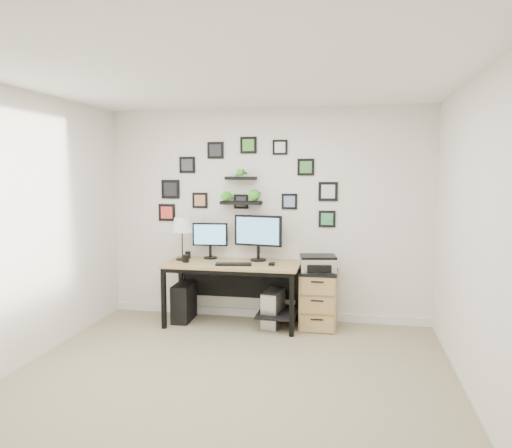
% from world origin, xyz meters
% --- Properties ---
extents(room, '(4.00, 4.00, 4.00)m').
position_xyz_m(room, '(0.00, 1.98, 0.05)').
color(room, tan).
rests_on(room, ground).
extents(desk, '(1.60, 0.70, 0.75)m').
position_xyz_m(desk, '(-0.31, 1.67, 0.63)').
color(desk, tan).
rests_on(desk, ground).
extents(monitor_left, '(0.44, 0.19, 0.45)m').
position_xyz_m(monitor_left, '(-0.69, 1.87, 1.01)').
color(monitor_left, black).
rests_on(monitor_left, desk).
extents(monitor_right, '(0.60, 0.22, 0.56)m').
position_xyz_m(monitor_right, '(-0.07, 1.83, 1.08)').
color(monitor_right, black).
rests_on(monitor_right, desk).
extents(keyboard, '(0.43, 0.20, 0.02)m').
position_xyz_m(keyboard, '(-0.30, 1.51, 0.76)').
color(keyboard, black).
rests_on(keyboard, desk).
extents(mouse, '(0.07, 0.10, 0.03)m').
position_xyz_m(mouse, '(0.14, 1.58, 0.77)').
color(mouse, black).
rests_on(mouse, desk).
extents(table_lamp, '(0.26, 0.26, 0.52)m').
position_xyz_m(table_lamp, '(-1.00, 1.72, 1.17)').
color(table_lamp, black).
rests_on(table_lamp, desk).
extents(mug, '(0.08, 0.08, 0.09)m').
position_xyz_m(mug, '(-0.91, 1.57, 0.80)').
color(mug, black).
rests_on(mug, desk).
extents(pen_cup, '(0.07, 0.07, 0.09)m').
position_xyz_m(pen_cup, '(-0.96, 1.83, 0.80)').
color(pen_cup, black).
rests_on(pen_cup, desk).
extents(pc_tower_black, '(0.22, 0.47, 0.46)m').
position_xyz_m(pc_tower_black, '(-0.98, 1.69, 0.23)').
color(pc_tower_black, black).
rests_on(pc_tower_black, ground).
extents(pc_tower_grey, '(0.24, 0.45, 0.42)m').
position_xyz_m(pc_tower_grey, '(0.14, 1.66, 0.21)').
color(pc_tower_grey, gray).
rests_on(pc_tower_grey, ground).
extents(file_cabinet, '(0.43, 0.53, 0.67)m').
position_xyz_m(file_cabinet, '(0.67, 1.72, 0.34)').
color(file_cabinet, tan).
rests_on(file_cabinet, ground).
extents(printer, '(0.46, 0.39, 0.19)m').
position_xyz_m(printer, '(0.66, 1.72, 0.76)').
color(printer, silver).
rests_on(printer, file_cabinet).
extents(wall_decor, '(2.27, 0.18, 1.09)m').
position_xyz_m(wall_decor, '(-0.29, 1.93, 1.65)').
color(wall_decor, black).
rests_on(wall_decor, ground).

